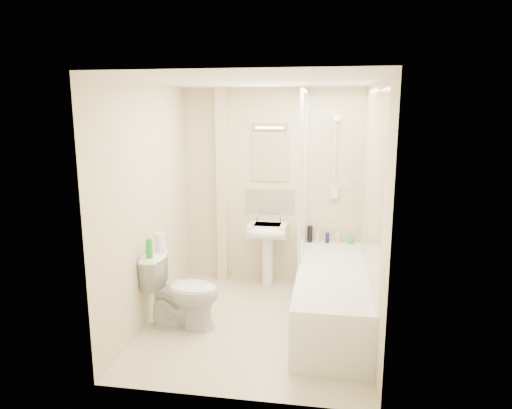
# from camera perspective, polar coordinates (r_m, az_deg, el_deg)

# --- Properties ---
(floor) EXTENTS (2.50, 2.50, 0.00)m
(floor) POSITION_cam_1_polar(r_m,az_deg,el_deg) (4.81, 0.04, -14.65)
(floor) COLOR beige
(floor) RESTS_ON ground
(wall_back) EXTENTS (2.20, 0.02, 2.40)m
(wall_back) POSITION_cam_1_polar(r_m,az_deg,el_deg) (5.62, 2.04, 2.14)
(wall_back) COLOR beige
(wall_back) RESTS_ON ground
(wall_left) EXTENTS (0.02, 2.50, 2.40)m
(wall_left) POSITION_cam_1_polar(r_m,az_deg,el_deg) (4.70, -13.31, -0.06)
(wall_left) COLOR beige
(wall_left) RESTS_ON ground
(wall_right) EXTENTS (0.02, 2.50, 2.40)m
(wall_right) POSITION_cam_1_polar(r_m,az_deg,el_deg) (4.37, 14.43, -0.99)
(wall_right) COLOR beige
(wall_right) RESTS_ON ground
(ceiling) EXTENTS (2.20, 2.50, 0.02)m
(ceiling) POSITION_cam_1_polar(r_m,az_deg,el_deg) (4.32, 0.05, 15.25)
(ceiling) COLOR white
(ceiling) RESTS_ON wall_back
(tile_back) EXTENTS (0.70, 0.01, 1.75)m
(tile_back) POSITION_cam_1_polar(r_m,az_deg,el_deg) (5.54, 9.79, 4.18)
(tile_back) COLOR beige
(tile_back) RESTS_ON wall_back
(tile_right) EXTENTS (0.01, 2.10, 1.75)m
(tile_right) POSITION_cam_1_polar(r_m,az_deg,el_deg) (4.53, 14.19, 2.35)
(tile_right) COLOR beige
(tile_right) RESTS_ON wall_right
(pipe_boxing) EXTENTS (0.12, 0.12, 2.40)m
(pipe_boxing) POSITION_cam_1_polar(r_m,az_deg,el_deg) (5.67, -4.26, 2.20)
(pipe_boxing) COLOR beige
(pipe_boxing) RESTS_ON ground
(splashback) EXTENTS (0.60, 0.02, 0.30)m
(splashback) POSITION_cam_1_polar(r_m,az_deg,el_deg) (5.65, 1.73, 0.43)
(splashback) COLOR beige
(splashback) RESTS_ON wall_back
(mirror) EXTENTS (0.46, 0.01, 0.60)m
(mirror) POSITION_cam_1_polar(r_m,az_deg,el_deg) (5.56, 1.76, 5.99)
(mirror) COLOR white
(mirror) RESTS_ON wall_back
(strip_light) EXTENTS (0.42, 0.07, 0.07)m
(strip_light) POSITION_cam_1_polar(r_m,az_deg,el_deg) (5.52, 1.75, 9.79)
(strip_light) COLOR silver
(strip_light) RESTS_ON wall_back
(bathtub) EXTENTS (0.70, 2.10, 0.55)m
(bathtub) POSITION_cam_1_polar(r_m,az_deg,el_deg) (4.82, 9.43, -10.96)
(bathtub) COLOR white
(bathtub) RESTS_ON ground
(shower_screen) EXTENTS (0.04, 0.92, 1.80)m
(shower_screen) POSITION_cam_1_polar(r_m,az_deg,el_deg) (5.10, 5.91, 3.95)
(shower_screen) COLOR white
(shower_screen) RESTS_ON bathtub
(shower_fixture) EXTENTS (0.10, 0.16, 0.99)m
(shower_fixture) POSITION_cam_1_polar(r_m,az_deg,el_deg) (5.48, 9.82, 5.37)
(shower_fixture) COLOR white
(shower_fixture) RESTS_ON wall_back
(pedestal_sink) EXTENTS (0.46, 0.45, 0.89)m
(pedestal_sink) POSITION_cam_1_polar(r_m,az_deg,el_deg) (5.52, 1.40, -4.13)
(pedestal_sink) COLOR white
(pedestal_sink) RESTS_ON ground
(bottle_black_a) EXTENTS (0.07, 0.07, 0.20)m
(bottle_black_a) POSITION_cam_1_polar(r_m,az_deg,el_deg) (5.62, 6.75, -3.69)
(bottle_black_a) COLOR black
(bottle_black_a) RESTS_ON bathtub
(bottle_white_a) EXTENTS (0.05, 0.05, 0.13)m
(bottle_white_a) POSITION_cam_1_polar(r_m,az_deg,el_deg) (5.62, 7.68, -4.06)
(bottle_white_a) COLOR silver
(bottle_white_a) RESTS_ON bathtub
(bottle_blue) EXTENTS (0.05, 0.05, 0.13)m
(bottle_blue) POSITION_cam_1_polar(r_m,az_deg,el_deg) (5.62, 8.90, -4.13)
(bottle_blue) COLOR #121A4F
(bottle_blue) RESTS_ON bathtub
(bottle_cream) EXTENTS (0.05, 0.05, 0.15)m
(bottle_cream) POSITION_cam_1_polar(r_m,az_deg,el_deg) (5.62, 10.21, -4.05)
(bottle_cream) COLOR beige
(bottle_cream) RESTS_ON bathtub
(bottle_green) EXTENTS (0.07, 0.07, 0.08)m
(bottle_green) POSITION_cam_1_polar(r_m,az_deg,el_deg) (5.64, 11.72, -4.43)
(bottle_green) COLOR green
(bottle_green) RESTS_ON bathtub
(toilet) EXTENTS (0.42, 0.73, 0.74)m
(toilet) POSITION_cam_1_polar(r_m,az_deg,el_deg) (4.67, -9.19, -10.62)
(toilet) COLOR white
(toilet) RESTS_ON ground
(toilet_roll_lower) EXTENTS (0.10, 0.10, 0.10)m
(toilet_roll_lower) POSITION_cam_1_polar(r_m,az_deg,el_deg) (4.69, -11.89, -5.17)
(toilet_roll_lower) COLOR white
(toilet_roll_lower) RESTS_ON toilet
(toilet_roll_upper) EXTENTS (0.10, 0.10, 0.09)m
(toilet_roll_upper) POSITION_cam_1_polar(r_m,az_deg,el_deg) (4.67, -12.05, -4.02)
(toilet_roll_upper) COLOR white
(toilet_roll_upper) RESTS_ON toilet_roll_lower
(green_bottle) EXTENTS (0.06, 0.06, 0.19)m
(green_bottle) POSITION_cam_1_polar(r_m,az_deg,el_deg) (4.49, -13.20, -5.36)
(green_bottle) COLOR green
(green_bottle) RESTS_ON toilet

